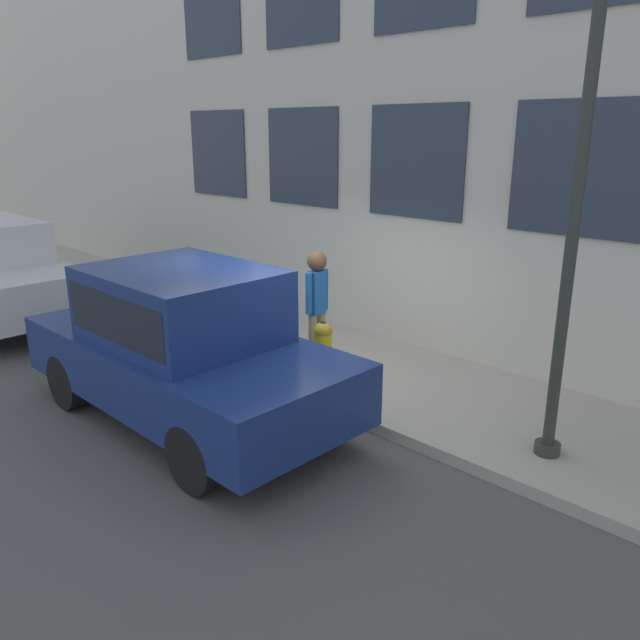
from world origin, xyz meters
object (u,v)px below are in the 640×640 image
(person, at_px, (317,299))
(street_lamp, at_px, (597,31))
(parked_car_navy_near, at_px, (184,341))
(fire_hydrant, at_px, (323,351))

(person, height_order, street_lamp, street_lamp)
(parked_car_navy_near, bearing_deg, person, -5.15)
(street_lamp, bearing_deg, parked_car_navy_near, 118.70)
(fire_hydrant, xyz_separation_m, street_lamp, (0.23, -3.02, 3.62))
(person, relative_size, street_lamp, 0.25)
(person, bearing_deg, fire_hydrant, 147.14)
(fire_hydrant, distance_m, person, 0.76)
(person, distance_m, parked_car_navy_near, 2.05)
(person, height_order, parked_car_navy_near, parked_car_navy_near)
(fire_hydrant, height_order, street_lamp, street_lamp)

